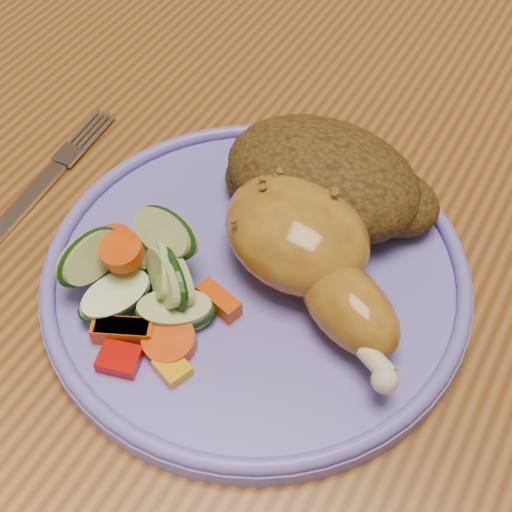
% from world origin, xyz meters
% --- Properties ---
extents(dining_table, '(0.90, 1.40, 0.75)m').
position_xyz_m(dining_table, '(0.00, 0.00, 0.67)').
color(dining_table, brown).
rests_on(dining_table, ground).
extents(chair_far, '(0.42, 0.42, 0.91)m').
position_xyz_m(chair_far, '(0.00, 0.63, 0.49)').
color(chair_far, '#4C2D16').
rests_on(chair_far, ground).
extents(plate, '(0.28, 0.28, 0.01)m').
position_xyz_m(plate, '(-0.03, -0.05, 0.76)').
color(plate, '#6A61CC').
rests_on(plate, dining_table).
extents(plate_rim, '(0.28, 0.28, 0.01)m').
position_xyz_m(plate_rim, '(-0.03, -0.05, 0.77)').
color(plate_rim, '#6A61CC').
rests_on(plate_rim, plate).
extents(chicken_leg, '(0.16, 0.13, 0.05)m').
position_xyz_m(chicken_leg, '(-0.00, -0.04, 0.79)').
color(chicken_leg, '#A37122').
rests_on(chicken_leg, plate).
extents(rice_pilaf, '(0.15, 0.10, 0.06)m').
position_xyz_m(rice_pilaf, '(-0.02, 0.02, 0.79)').
color(rice_pilaf, '#4E3613').
rests_on(rice_pilaf, plate).
extents(vegetable_pile, '(0.12, 0.11, 0.06)m').
position_xyz_m(vegetable_pile, '(-0.08, -0.10, 0.78)').
color(vegetable_pile, '#A50A05').
rests_on(vegetable_pile, plate).
extents(fork, '(0.03, 0.16, 0.00)m').
position_xyz_m(fork, '(-0.21, -0.06, 0.75)').
color(fork, silver).
rests_on(fork, dining_table).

